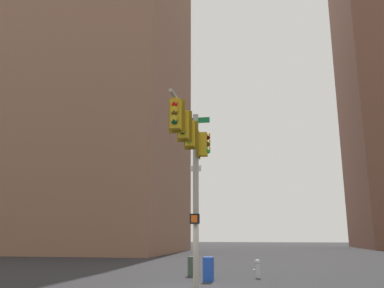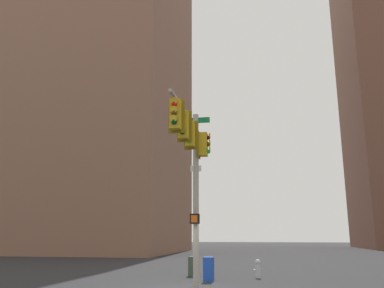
{
  "view_description": "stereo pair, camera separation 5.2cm",
  "coord_description": "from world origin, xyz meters",
  "px_view_note": "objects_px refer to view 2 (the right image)",
  "views": [
    {
      "loc": [
        -3.42,
        15.82,
        2.03
      ],
      "look_at": [
        -0.45,
        0.72,
        5.57
      ],
      "focal_mm": 36.98,
      "sensor_mm": 36.0,
      "label": 1
    },
    {
      "loc": [
        -3.47,
        15.81,
        2.03
      ],
      "look_at": [
        -0.45,
        0.72,
        5.57
      ],
      "focal_mm": 36.98,
      "sensor_mm": 36.0,
      "label": 2
    }
  ],
  "objects_px": {
    "signal_pole_assembly": "(192,156)",
    "litter_bin": "(194,266)",
    "newspaper_box": "(209,269)",
    "fire_hydrant": "(258,268)"
  },
  "relations": [
    {
      "from": "signal_pole_assembly",
      "to": "fire_hydrant",
      "type": "distance_m",
      "value": 7.41
    },
    {
      "from": "signal_pole_assembly",
      "to": "newspaper_box",
      "type": "height_order",
      "value": "signal_pole_assembly"
    },
    {
      "from": "signal_pole_assembly",
      "to": "litter_bin",
      "type": "height_order",
      "value": "signal_pole_assembly"
    },
    {
      "from": "newspaper_box",
      "to": "litter_bin",
      "type": "bearing_deg",
      "value": -63.76
    },
    {
      "from": "litter_bin",
      "to": "newspaper_box",
      "type": "bearing_deg",
      "value": 117.77
    },
    {
      "from": "litter_bin",
      "to": "newspaper_box",
      "type": "relative_size",
      "value": 0.9
    },
    {
      "from": "fire_hydrant",
      "to": "litter_bin",
      "type": "distance_m",
      "value": 3.24
    },
    {
      "from": "signal_pole_assembly",
      "to": "newspaper_box",
      "type": "xyz_separation_m",
      "value": [
        -0.06,
        -3.62,
        -4.5
      ]
    },
    {
      "from": "signal_pole_assembly",
      "to": "litter_bin",
      "type": "xyz_separation_m",
      "value": [
        1.05,
        -5.72,
        -4.55
      ]
    },
    {
      "from": "signal_pole_assembly",
      "to": "litter_bin",
      "type": "bearing_deg",
      "value": -170.63
    }
  ]
}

